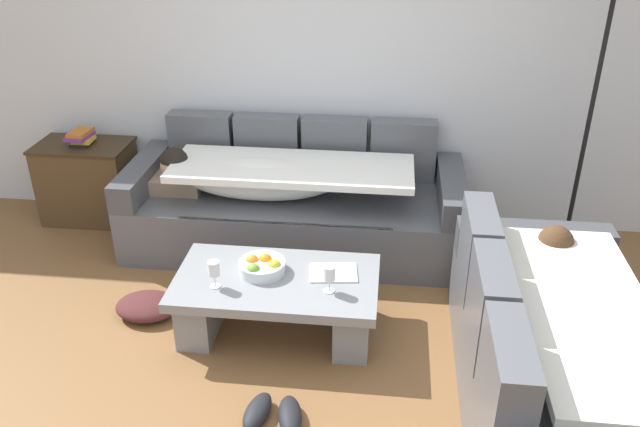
{
  "coord_description": "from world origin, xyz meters",
  "views": [
    {
      "loc": [
        0.58,
        -2.59,
        2.48
      ],
      "look_at": [
        0.16,
        1.08,
        0.55
      ],
      "focal_mm": 36.35,
      "sensor_mm": 36.0,
      "label": 1
    }
  ],
  "objects_px": {
    "book_stack_on_cabinet": "(81,137)",
    "crumpled_garment": "(147,306)",
    "wine_glass_near_left": "(214,270)",
    "open_magazine": "(333,273)",
    "floor_lamp": "(585,107)",
    "fruit_bowl": "(262,266)",
    "pair_of_shoes": "(274,413)",
    "coffee_table": "(277,298)",
    "side_cabinet": "(88,182)",
    "couch_near_window": "(555,361)",
    "wine_glass_near_right": "(329,274)",
    "couch_along_wall": "(289,204)"
  },
  "relations": [
    {
      "from": "wine_glass_near_left",
      "to": "side_cabinet",
      "type": "distance_m",
      "value": 2.01
    },
    {
      "from": "fruit_bowl",
      "to": "floor_lamp",
      "type": "xyz_separation_m",
      "value": [
        1.99,
        1.1,
        0.69
      ]
    },
    {
      "from": "fruit_bowl",
      "to": "crumpled_garment",
      "type": "relative_size",
      "value": 0.7
    },
    {
      "from": "fruit_bowl",
      "to": "pair_of_shoes",
      "type": "xyz_separation_m",
      "value": [
        0.2,
        -0.79,
        -0.38
      ]
    },
    {
      "from": "side_cabinet",
      "to": "pair_of_shoes",
      "type": "height_order",
      "value": "side_cabinet"
    },
    {
      "from": "side_cabinet",
      "to": "pair_of_shoes",
      "type": "xyz_separation_m",
      "value": [
        1.85,
        -2.03,
        -0.28
      ]
    },
    {
      "from": "open_magazine",
      "to": "side_cabinet",
      "type": "height_order",
      "value": "side_cabinet"
    },
    {
      "from": "coffee_table",
      "to": "open_magazine",
      "type": "height_order",
      "value": "open_magazine"
    },
    {
      "from": "couch_along_wall",
      "to": "open_magazine",
      "type": "distance_m",
      "value": 1.07
    },
    {
      "from": "open_magazine",
      "to": "book_stack_on_cabinet",
      "type": "relative_size",
      "value": 1.2
    },
    {
      "from": "couch_along_wall",
      "to": "coffee_table",
      "type": "height_order",
      "value": "couch_along_wall"
    },
    {
      "from": "coffee_table",
      "to": "floor_lamp",
      "type": "bearing_deg",
      "value": 31.23
    },
    {
      "from": "wine_glass_near_right",
      "to": "pair_of_shoes",
      "type": "height_order",
      "value": "wine_glass_near_right"
    },
    {
      "from": "couch_near_window",
      "to": "coffee_table",
      "type": "xyz_separation_m",
      "value": [
        -1.5,
        0.52,
        -0.1
      ]
    },
    {
      "from": "fruit_bowl",
      "to": "crumpled_garment",
      "type": "xyz_separation_m",
      "value": [
        -0.76,
        0.01,
        -0.36
      ]
    },
    {
      "from": "wine_glass_near_right",
      "to": "book_stack_on_cabinet",
      "type": "relative_size",
      "value": 0.71
    },
    {
      "from": "couch_near_window",
      "to": "side_cabinet",
      "type": "xyz_separation_m",
      "value": [
        -3.24,
        1.8,
        -0.02
      ]
    },
    {
      "from": "couch_near_window",
      "to": "pair_of_shoes",
      "type": "xyz_separation_m",
      "value": [
        -1.39,
        -0.22,
        -0.29
      ]
    },
    {
      "from": "fruit_bowl",
      "to": "wine_glass_near_left",
      "type": "distance_m",
      "value": 0.31
    },
    {
      "from": "pair_of_shoes",
      "to": "open_magazine",
      "type": "bearing_deg",
      "value": 74.79
    },
    {
      "from": "book_stack_on_cabinet",
      "to": "crumpled_garment",
      "type": "bearing_deg",
      "value": -54.12
    },
    {
      "from": "wine_glass_near_right",
      "to": "book_stack_on_cabinet",
      "type": "bearing_deg",
      "value": 145.91
    },
    {
      "from": "coffee_table",
      "to": "side_cabinet",
      "type": "bearing_deg",
      "value": 143.51
    },
    {
      "from": "open_magazine",
      "to": "side_cabinet",
      "type": "bearing_deg",
      "value": 142.74
    },
    {
      "from": "couch_along_wall",
      "to": "fruit_bowl",
      "type": "distance_m",
      "value": 1.02
    },
    {
      "from": "wine_glass_near_left",
      "to": "couch_near_window",
      "type": "bearing_deg",
      "value": -11.91
    },
    {
      "from": "couch_along_wall",
      "to": "crumpled_garment",
      "type": "height_order",
      "value": "couch_along_wall"
    },
    {
      "from": "fruit_bowl",
      "to": "floor_lamp",
      "type": "height_order",
      "value": "floor_lamp"
    },
    {
      "from": "coffee_table",
      "to": "couch_near_window",
      "type": "bearing_deg",
      "value": -18.97
    },
    {
      "from": "open_magazine",
      "to": "side_cabinet",
      "type": "xyz_separation_m",
      "value": [
        -2.07,
        1.2,
        -0.06
      ]
    },
    {
      "from": "side_cabinet",
      "to": "fruit_bowl",
      "type": "bearing_deg",
      "value": -36.87
    },
    {
      "from": "pair_of_shoes",
      "to": "couch_along_wall",
      "type": "bearing_deg",
      "value": 96.22
    },
    {
      "from": "coffee_table",
      "to": "fruit_bowl",
      "type": "height_order",
      "value": "fruit_bowl"
    },
    {
      "from": "coffee_table",
      "to": "book_stack_on_cabinet",
      "type": "height_order",
      "value": "book_stack_on_cabinet"
    },
    {
      "from": "wine_glass_near_left",
      "to": "floor_lamp",
      "type": "xyz_separation_m",
      "value": [
        2.23,
        1.28,
        0.62
      ]
    },
    {
      "from": "pair_of_shoes",
      "to": "crumpled_garment",
      "type": "bearing_deg",
      "value": 139.91
    },
    {
      "from": "wine_glass_near_left",
      "to": "crumpled_garment",
      "type": "xyz_separation_m",
      "value": [
        -0.52,
        0.2,
        -0.44
      ]
    },
    {
      "from": "pair_of_shoes",
      "to": "book_stack_on_cabinet",
      "type": "bearing_deg",
      "value": 132.23
    },
    {
      "from": "floor_lamp",
      "to": "pair_of_shoes",
      "type": "xyz_separation_m",
      "value": [
        -1.79,
        -1.89,
        -1.07
      ]
    },
    {
      "from": "couch_near_window",
      "to": "floor_lamp",
      "type": "height_order",
      "value": "floor_lamp"
    },
    {
      "from": "wine_glass_near_left",
      "to": "open_magazine",
      "type": "bearing_deg",
      "value": 18.05
    },
    {
      "from": "floor_lamp",
      "to": "crumpled_garment",
      "type": "distance_m",
      "value": 3.14
    },
    {
      "from": "book_stack_on_cabinet",
      "to": "crumpled_garment",
      "type": "relative_size",
      "value": 0.58
    },
    {
      "from": "floor_lamp",
      "to": "crumpled_garment",
      "type": "bearing_deg",
      "value": -158.48
    },
    {
      "from": "couch_near_window",
      "to": "book_stack_on_cabinet",
      "type": "height_order",
      "value": "couch_near_window"
    },
    {
      "from": "wine_glass_near_right",
      "to": "couch_near_window",
      "type": "bearing_deg",
      "value": -19.36
    },
    {
      "from": "wine_glass_near_left",
      "to": "side_cabinet",
      "type": "relative_size",
      "value": 0.23
    },
    {
      "from": "coffee_table",
      "to": "crumpled_garment",
      "type": "height_order",
      "value": "coffee_table"
    },
    {
      "from": "couch_along_wall",
      "to": "crumpled_garment",
      "type": "bearing_deg",
      "value": -127.33
    },
    {
      "from": "side_cabinet",
      "to": "crumpled_garment",
      "type": "relative_size",
      "value": 1.8
    }
  ]
}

